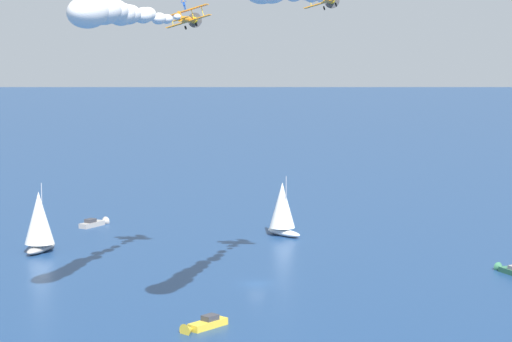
# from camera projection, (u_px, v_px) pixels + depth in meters

# --- Properties ---
(ground_plane) EXTENTS (2000.00, 2000.00, 0.00)m
(ground_plane) POSITION_uv_depth(u_px,v_px,m) (256.00, 284.00, 152.58)
(ground_plane) COLOR navy
(sailboat_near_centre) EXTENTS (8.94, 7.15, 11.62)m
(sailboat_near_centre) POSITION_uv_depth(u_px,v_px,m) (282.00, 208.00, 192.36)
(sailboat_near_centre) COLOR white
(sailboat_near_centre) RESTS_ON ground_plane
(motorboat_far_port) EXTENTS (4.40, 7.23, 2.05)m
(motorboat_far_port) POSITION_uv_depth(u_px,v_px,m) (202.00, 325.00, 127.59)
(motorboat_far_port) COLOR gold
(motorboat_far_port) RESTS_ON ground_plane
(motorboat_far_stbd) EXTENTS (5.50, 5.93, 1.87)m
(motorboat_far_stbd) POSITION_uv_depth(u_px,v_px,m) (509.00, 270.00, 159.90)
(motorboat_far_stbd) COLOR #33704C
(motorboat_far_stbd) RESTS_ON ground_plane
(sailboat_offshore) EXTENTS (5.50, 9.60, 12.20)m
(sailboat_offshore) POSITION_uv_depth(u_px,v_px,m) (39.00, 221.00, 175.94)
(sailboat_offshore) COLOR #9E9993
(sailboat_offshore) RESTS_ON ground_plane
(motorboat_ahead) EXTENTS (3.38, 7.71, 2.17)m
(motorboat_ahead) POSITION_uv_depth(u_px,v_px,m) (95.00, 223.00, 203.30)
(motorboat_ahead) COLOR #9E9993
(motorboat_ahead) RESTS_ON ground_plane
(biplane_lead) EXTENTS (7.45, 6.81, 3.82)m
(biplane_lead) POSITION_uv_depth(u_px,v_px,m) (188.00, 19.00, 151.09)
(biplane_lead) COLOR orange
(wingwalker_lead) EXTENTS (0.94, 0.22, 1.78)m
(wingwalker_lead) POSITION_uv_depth(u_px,v_px,m) (184.00, 4.00, 151.01)
(wingwalker_lead) COLOR #1E4CB2
(smoke_trail_lead) EXTENTS (5.73, 33.95, 4.86)m
(smoke_trail_lead) POSITION_uv_depth(u_px,v_px,m) (112.00, 13.00, 124.34)
(smoke_trail_lead) COLOR silver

